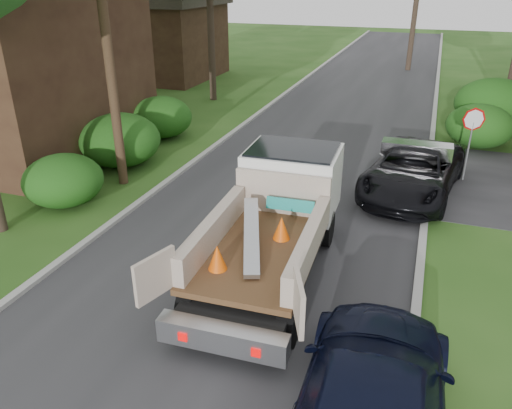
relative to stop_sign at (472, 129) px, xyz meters
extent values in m
plane|color=#234B15|center=(-5.20, -9.00, -1.78)|extent=(120.00, 120.00, 0.00)
cube|color=#28282B|center=(-5.20, 1.00, -1.77)|extent=(8.00, 90.00, 0.02)
cube|color=#9E9E99|center=(-9.30, 1.00, -1.72)|extent=(0.20, 90.00, 0.12)
cube|color=#9E9E99|center=(-1.10, 1.00, -1.72)|extent=(0.20, 90.00, 0.12)
cylinder|color=slate|center=(0.00, 0.00, -0.78)|extent=(0.06, 0.06, 2.00)
cylinder|color=#B20A0A|center=(0.00, 0.00, 0.32)|extent=(0.71, 0.32, 0.76)
cylinder|color=#382619|center=(-10.70, -4.00, 3.22)|extent=(0.30, 0.30, 10.00)
cube|color=#331D14|center=(-18.70, 13.00, 0.47)|extent=(7.00, 7.00, 4.50)
ellipsoid|color=#184610|center=(-11.40, -6.00, -1.01)|extent=(2.34, 2.34, 1.53)
ellipsoid|color=#184610|center=(-11.70, -2.50, -0.84)|extent=(2.86, 2.86, 1.87)
ellipsoid|color=#184610|center=(-12.00, 1.00, -0.93)|extent=(2.60, 2.60, 1.70)
ellipsoid|color=#184610|center=(0.60, 4.00, -0.93)|extent=(2.60, 2.60, 1.70)
ellipsoid|color=#184610|center=(1.30, 7.00, -0.67)|extent=(3.38, 3.38, 2.21)
cylinder|color=#2D2119|center=(-12.70, 8.00, 2.72)|extent=(0.36, 0.36, 9.00)
cylinder|color=#2D2119|center=(-19.20, 4.00, 2.72)|extent=(0.36, 0.36, 9.00)
cylinder|color=black|center=(-5.45, -5.94, -1.31)|extent=(0.34, 0.94, 0.93)
cylinder|color=black|center=(-3.48, -5.87, -1.31)|extent=(0.34, 0.94, 0.93)
cylinder|color=black|center=(-5.31, -9.89, -1.31)|extent=(0.34, 0.94, 0.93)
cylinder|color=black|center=(-3.34, -9.82, -1.31)|extent=(0.34, 0.94, 0.93)
cube|color=black|center=(-4.40, -7.78, -1.13)|extent=(2.29, 6.09, 0.25)
cube|color=white|center=(-4.47, -5.60, -0.22)|extent=(2.35, 1.95, 1.61)
cube|color=black|center=(-4.47, -5.60, 0.35)|extent=(2.19, 1.79, 0.57)
cube|color=#472D19|center=(-4.37, -8.50, -0.74)|extent=(2.41, 3.82, 0.12)
cube|color=beige|center=(-4.44, -6.64, -0.17)|extent=(2.29, 0.18, 1.04)
cube|color=beige|center=(-5.41, -8.54, -0.38)|extent=(0.38, 3.54, 0.62)
cube|color=beige|center=(-3.33, -8.47, -0.38)|extent=(0.38, 3.54, 0.62)
cube|color=silver|center=(-4.29, -10.73, -1.21)|extent=(2.40, 0.45, 0.47)
cube|color=#B20505|center=(-4.96, -10.95, -1.21)|extent=(0.17, 0.05, 0.17)
cube|color=#B20505|center=(-3.61, -10.90, -1.21)|extent=(0.17, 0.05, 0.17)
cube|color=beige|center=(-5.59, -10.62, -0.27)|extent=(0.37, 0.91, 0.83)
cube|color=beige|center=(-3.00, -10.53, -0.27)|extent=(0.43, 0.90, 0.83)
cube|color=silver|center=(-4.58, -8.41, -0.39)|extent=(1.21, 2.63, 0.48)
cone|color=#F2590A|center=(-4.91, -9.46, -0.42)|extent=(0.39, 0.39, 0.52)
cone|color=#F2590A|center=(-4.08, -7.87, -0.42)|extent=(0.39, 0.39, 0.52)
cube|color=#148C84|center=(-4.17, -6.89, -0.31)|extent=(1.15, 0.14, 0.29)
imported|color=black|center=(-1.60, -1.68, -1.02)|extent=(3.32, 5.77, 1.51)
imported|color=black|center=(-1.63, -11.63, -0.99)|extent=(2.31, 5.46, 1.57)
camera|label=1|loc=(-1.45, -17.08, 4.61)|focal=35.00mm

